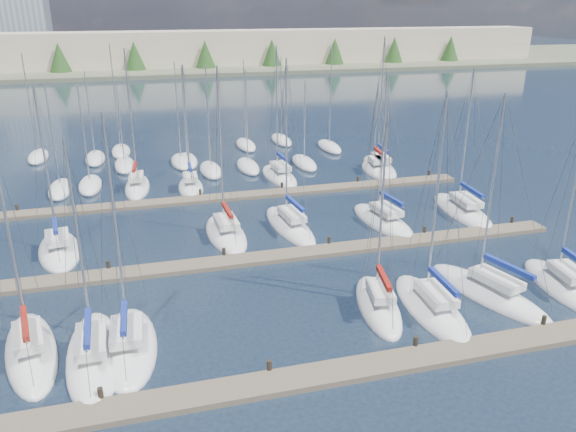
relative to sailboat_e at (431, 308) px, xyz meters
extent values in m
plane|color=#1D2A3B|center=(-6.89, 53.57, -0.18)|extent=(400.00, 400.00, 0.00)
cube|color=#6B5E4C|center=(-6.89, -4.43, -0.03)|extent=(44.00, 1.80, 0.35)
cylinder|color=#2D261C|center=(-18.89, -3.53, 0.12)|extent=(0.26, 0.26, 1.10)
cylinder|color=#2D261C|center=(-10.89, -3.53, 0.12)|extent=(0.26, 0.26, 1.10)
cylinder|color=#2D261C|center=(-2.89, -3.53, 0.12)|extent=(0.26, 0.26, 1.10)
cylinder|color=#2D261C|center=(5.11, -3.53, 0.12)|extent=(0.26, 0.26, 1.10)
cube|color=#6B5E4C|center=(-6.89, 9.57, -0.03)|extent=(44.00, 1.80, 0.35)
cylinder|color=#2D261C|center=(-18.89, 10.47, 0.12)|extent=(0.26, 0.26, 1.10)
cylinder|color=#2D261C|center=(-10.89, 10.47, 0.12)|extent=(0.26, 0.26, 1.10)
cylinder|color=#2D261C|center=(-2.89, 10.47, 0.12)|extent=(0.26, 0.26, 1.10)
cylinder|color=#2D261C|center=(5.11, 10.47, 0.12)|extent=(0.26, 0.26, 1.10)
cylinder|color=#2D261C|center=(13.11, 10.47, 0.12)|extent=(0.26, 0.26, 1.10)
cube|color=#6B5E4C|center=(-6.89, 23.57, -0.03)|extent=(44.00, 1.80, 0.35)
cylinder|color=#2D261C|center=(-26.89, 24.47, 0.12)|extent=(0.26, 0.26, 1.10)
cylinder|color=#2D261C|center=(-18.89, 24.47, 0.12)|extent=(0.26, 0.26, 1.10)
cylinder|color=#2D261C|center=(-10.89, 24.47, 0.12)|extent=(0.26, 0.26, 1.10)
cylinder|color=#2D261C|center=(-2.89, 24.47, 0.12)|extent=(0.26, 0.26, 1.10)
cylinder|color=#2D261C|center=(5.11, 24.47, 0.12)|extent=(0.26, 0.26, 1.10)
cylinder|color=#2D261C|center=(13.11, 24.47, 0.12)|extent=(0.26, 0.26, 1.10)
ellipsoid|color=white|center=(0.00, 0.03, -0.13)|extent=(3.25, 8.81, 1.60)
cube|color=silver|center=(-0.02, -0.40, 1.17)|extent=(1.69, 3.11, 0.50)
cylinder|color=#9EA0A5|center=(0.04, 0.72, 6.86)|extent=(0.14, 0.14, 11.88)
cylinder|color=#9EA0A5|center=(-0.06, -1.10, 2.22)|extent=(0.30, 3.64, 0.10)
cube|color=navy|center=(-0.06, -1.10, 2.34)|extent=(0.48, 3.36, 0.30)
ellipsoid|color=white|center=(-4.72, 15.02, -0.13)|extent=(3.37, 9.62, 1.60)
cube|color=silver|center=(-4.68, 14.55, 1.17)|extent=(1.69, 3.41, 0.50)
cylinder|color=#9EA0A5|center=(-4.78, 15.77, 7.10)|extent=(0.14, 0.14, 12.36)
cylinder|color=#9EA0A5|center=(-4.61, 13.80, 2.22)|extent=(0.44, 3.96, 0.10)
cube|color=navy|center=(-4.61, 13.80, 2.34)|extent=(0.61, 3.66, 0.30)
ellipsoid|color=white|center=(-22.62, 1.50, -0.13)|extent=(4.13, 8.84, 1.60)
cube|color=silver|center=(-22.54, 1.09, 1.17)|extent=(1.95, 3.19, 0.50)
cylinder|color=#9EA0A5|center=(-22.75, 2.17, 6.10)|extent=(0.14, 0.14, 10.37)
cylinder|color=#9EA0A5|center=(-22.41, 0.42, 2.22)|extent=(0.77, 3.53, 0.10)
cube|color=maroon|center=(-22.41, 0.42, 2.34)|extent=(0.92, 3.29, 0.30)
ellipsoid|color=white|center=(9.65, 29.38, -0.13)|extent=(3.75, 9.38, 1.60)
cube|color=black|center=(9.65, 29.38, -0.13)|extent=(1.90, 4.52, 0.12)
cube|color=silver|center=(9.59, 28.93, 1.17)|extent=(1.84, 3.35, 0.50)
cylinder|color=#9EA0A5|center=(9.74, 30.10, 7.39)|extent=(0.14, 0.14, 12.93)
cylinder|color=#9EA0A5|center=(9.50, 28.20, 2.22)|extent=(0.56, 3.82, 0.10)
cube|color=navy|center=(9.50, 28.20, 2.34)|extent=(0.72, 3.54, 0.30)
ellipsoid|color=white|center=(-2.03, 28.88, -0.13)|extent=(3.23, 8.50, 1.60)
cube|color=maroon|center=(-2.03, 28.88, -0.13)|extent=(1.66, 4.09, 0.12)
cube|color=silver|center=(-2.01, 28.46, 1.17)|extent=(1.69, 3.01, 0.50)
cylinder|color=#9EA0A5|center=(-2.07, 29.55, 7.06)|extent=(0.14, 0.14, 12.29)
cylinder|color=#9EA0A5|center=(-1.97, 27.79, 2.22)|extent=(0.28, 3.52, 0.10)
cube|color=navy|center=(-1.97, 27.79, 2.34)|extent=(0.47, 3.25, 0.30)
ellipsoid|color=white|center=(-16.60, 29.02, -0.13)|extent=(2.95, 7.99, 1.60)
cube|color=silver|center=(-16.63, 28.63, 1.17)|extent=(1.50, 2.83, 0.50)
cylinder|color=#9EA0A5|center=(-16.55, 29.65, 7.08)|extent=(0.14, 0.14, 12.32)
cylinder|color=#9EA0A5|center=(-16.68, 28.01, 2.22)|extent=(0.35, 3.29, 0.10)
cube|color=maroon|center=(-16.68, 28.01, 2.34)|extent=(0.53, 3.04, 0.30)
ellipsoid|color=white|center=(8.67, 28.36, -0.13)|extent=(3.33, 7.07, 1.60)
cube|color=silver|center=(8.62, 28.03, 1.17)|extent=(1.64, 2.54, 0.50)
cylinder|color=#9EA0A5|center=(8.75, 28.90, 5.10)|extent=(0.14, 0.14, 8.37)
cylinder|color=#9EA0A5|center=(8.54, 27.49, 2.22)|extent=(0.50, 2.84, 0.10)
cube|color=maroon|center=(8.54, 27.49, 2.34)|extent=(0.67, 2.65, 0.30)
ellipsoid|color=white|center=(10.89, 14.38, -0.13)|extent=(3.74, 9.80, 1.60)
cube|color=silver|center=(10.86, 13.90, 1.17)|extent=(1.90, 3.48, 0.50)
cylinder|color=#9EA0A5|center=(10.96, 15.14, 6.59)|extent=(0.14, 0.14, 11.34)
cylinder|color=#9EA0A5|center=(10.79, 13.13, 2.22)|extent=(0.43, 4.02, 0.10)
cube|color=navy|center=(10.79, 13.13, 2.34)|extent=(0.60, 3.72, 0.30)
ellipsoid|color=white|center=(-17.63, 0.67, -0.13)|extent=(3.16, 8.06, 1.60)
cube|color=black|center=(-17.63, 0.67, -0.13)|extent=(1.64, 3.87, 0.12)
cube|color=silver|center=(-17.64, 0.27, 1.17)|extent=(1.70, 2.83, 0.50)
cylinder|color=#9EA0A5|center=(-17.62, 1.31, 6.67)|extent=(0.14, 0.14, 11.51)
cylinder|color=#9EA0A5|center=(-17.66, -0.37, 2.22)|extent=(0.17, 3.36, 0.10)
cube|color=navy|center=(-17.66, -0.37, 2.34)|extent=(0.37, 3.10, 0.30)
ellipsoid|color=white|center=(-2.96, 1.14, -0.13)|extent=(3.80, 7.86, 1.60)
cube|color=maroon|center=(-2.96, 1.14, -0.13)|extent=(1.92, 3.79, 0.12)
cube|color=silver|center=(-3.04, 0.77, 1.17)|extent=(1.79, 2.84, 0.50)
cylinder|color=#9EA0A5|center=(-2.84, 1.74, 6.25)|extent=(0.14, 0.14, 10.66)
cylinder|color=#9EA0A5|center=(-3.16, 0.18, 2.22)|extent=(0.73, 3.12, 0.10)
cube|color=maroon|center=(-3.16, 0.18, 2.34)|extent=(0.87, 2.92, 0.30)
ellipsoid|color=white|center=(4.40, 0.74, -0.13)|extent=(5.05, 9.77, 1.60)
cube|color=black|center=(4.40, 0.74, -0.13)|extent=(2.53, 4.72, 0.12)
cube|color=silver|center=(4.52, 0.29, 1.17)|extent=(2.28, 3.56, 0.50)
cylinder|color=#9EA0A5|center=(4.20, 1.47, 6.67)|extent=(0.14, 0.14, 11.50)
cylinder|color=#9EA0A5|center=(4.72, -0.44, 2.22)|extent=(1.15, 3.84, 0.10)
cube|color=navy|center=(4.72, -0.44, 2.34)|extent=(1.26, 3.58, 0.30)
ellipsoid|color=white|center=(-11.49, 27.43, -0.13)|extent=(2.71, 6.74, 1.60)
cube|color=silver|center=(-11.50, 27.09, 1.17)|extent=(1.43, 2.38, 0.50)
cylinder|color=#9EA0A5|center=(-11.47, 27.96, 6.34)|extent=(0.14, 0.14, 10.85)
cylinder|color=#9EA0A5|center=(-11.53, 26.56, 2.22)|extent=(0.22, 2.79, 0.10)
cube|color=navy|center=(-11.53, 26.56, 2.34)|extent=(0.41, 2.58, 0.30)
ellipsoid|color=white|center=(3.12, 13.98, -0.13)|extent=(3.78, 8.99, 1.60)
cube|color=black|center=(3.12, 13.98, -0.13)|extent=(1.93, 4.33, 0.12)
cube|color=silver|center=(3.17, 13.55, 1.17)|extent=(1.89, 3.21, 0.50)
cylinder|color=#9EA0A5|center=(3.05, 14.68, 6.58)|extent=(0.14, 0.14, 11.33)
cylinder|color=#9EA0A5|center=(3.25, 12.85, 2.22)|extent=(0.49, 3.66, 0.10)
cube|color=navy|center=(3.25, 12.85, 2.34)|extent=(0.66, 3.39, 0.30)
ellipsoid|color=white|center=(-19.41, 0.27, -0.13)|extent=(3.05, 9.05, 1.60)
cube|color=black|center=(-19.41, 0.27, -0.13)|extent=(1.58, 4.35, 0.12)
cube|color=silver|center=(-19.39, -0.17, 1.17)|extent=(1.62, 3.18, 0.50)
cylinder|color=#9EA0A5|center=(-19.43, 0.99, 6.16)|extent=(0.14, 0.14, 10.49)
cylinder|color=#9EA0A5|center=(-19.37, -0.89, 2.22)|extent=(0.22, 3.77, 0.10)
cube|color=navy|center=(-19.37, -0.89, 2.34)|extent=(0.41, 3.47, 0.30)
ellipsoid|color=white|center=(9.62, 0.31, -0.13)|extent=(3.80, 8.25, 1.60)
cube|color=silver|center=(9.57, -0.08, 1.17)|extent=(1.88, 2.96, 0.50)
cylinder|color=#9EA0A5|center=(9.71, 0.94, 6.66)|extent=(0.14, 0.14, 11.49)
ellipsoid|color=white|center=(-22.53, 14.82, -0.13)|extent=(3.93, 8.05, 1.60)
cube|color=black|center=(-22.53, 14.82, -0.13)|extent=(2.01, 3.88, 0.12)
cube|color=silver|center=(-22.47, 14.44, 1.17)|extent=(1.96, 2.90, 0.50)
cylinder|color=#9EA0A5|center=(-22.61, 15.44, 6.52)|extent=(0.14, 0.14, 11.21)
cylinder|color=#9EA0A5|center=(-22.39, 13.83, 2.22)|extent=(0.52, 3.23, 0.10)
cube|color=navy|center=(-22.39, 13.83, 2.34)|extent=(0.69, 3.00, 0.30)
ellipsoid|color=white|center=(-10.06, 14.78, -0.13)|extent=(3.20, 8.38, 1.60)
cube|color=maroon|center=(-10.06, 14.78, -0.13)|extent=(1.65, 4.03, 0.12)
cube|color=silver|center=(-10.05, 14.37, 1.17)|extent=(1.70, 2.95, 0.50)
cylinder|color=#9EA0A5|center=(-10.09, 15.44, 6.93)|extent=(0.14, 0.14, 12.02)
cylinder|color=#9EA0A5|center=(-10.02, 13.70, 2.22)|extent=(0.23, 3.48, 0.10)
cube|color=maroon|center=(-10.02, 13.70, 2.34)|extent=(0.42, 3.21, 0.30)
cylinder|color=#9EA0A5|center=(-27.64, 43.47, 6.32)|extent=(0.12, 0.12, 11.20)
ellipsoid|color=white|center=(-27.64, 43.47, 0.07)|extent=(2.20, 6.40, 1.40)
cylinder|color=#9EA0A5|center=(-10.83, 37.02, 5.79)|extent=(0.12, 0.12, 10.14)
ellipsoid|color=white|center=(-10.83, 37.02, 0.07)|extent=(2.20, 6.40, 1.40)
cylinder|color=#9EA0A5|center=(-11.57, 36.81, 5.96)|extent=(0.12, 0.12, 10.49)
ellipsoid|color=white|center=(-11.57, 36.81, 0.07)|extent=(2.20, 6.40, 1.40)
cylinder|color=#9EA0A5|center=(2.18, 44.10, 5.75)|extent=(0.12, 0.12, 10.06)
ellipsoid|color=white|center=(2.18, 44.10, 0.07)|extent=(2.20, 6.40, 1.40)
cylinder|color=#9EA0A5|center=(-21.12, 40.91, 5.41)|extent=(0.12, 0.12, 9.39)
ellipsoid|color=white|center=(-21.12, 40.91, 0.07)|extent=(2.20, 6.40, 1.40)
cylinder|color=#9EA0A5|center=(-23.86, 29.76, 5.65)|extent=(0.12, 0.12, 9.85)
ellipsoid|color=white|center=(-23.86, 29.76, 0.07)|extent=(2.20, 6.40, 1.40)
cylinder|color=#9EA0A5|center=(-21.12, 30.40, 5.37)|extent=(0.12, 0.12, 9.30)
ellipsoid|color=white|center=(-21.12, 30.40, 0.07)|extent=(2.20, 6.40, 1.40)
cylinder|color=#9EA0A5|center=(7.08, 38.98, 6.56)|extent=(0.12, 0.12, 11.68)
ellipsoid|color=white|center=(7.08, 38.98, 0.07)|extent=(2.20, 6.40, 1.40)
cylinder|color=#9EA0A5|center=(-4.58, 32.89, 5.60)|extent=(0.12, 0.12, 9.76)
ellipsoid|color=white|center=(-4.58, 32.89, 0.07)|extent=(2.20, 6.40, 1.40)
cylinder|color=#9EA0A5|center=(-18.23, 43.48, 6.69)|extent=(0.12, 0.12, 11.95)
ellipsoid|color=white|center=(-18.23, 43.48, 0.07)|extent=(2.20, 6.40, 1.40)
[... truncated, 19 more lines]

